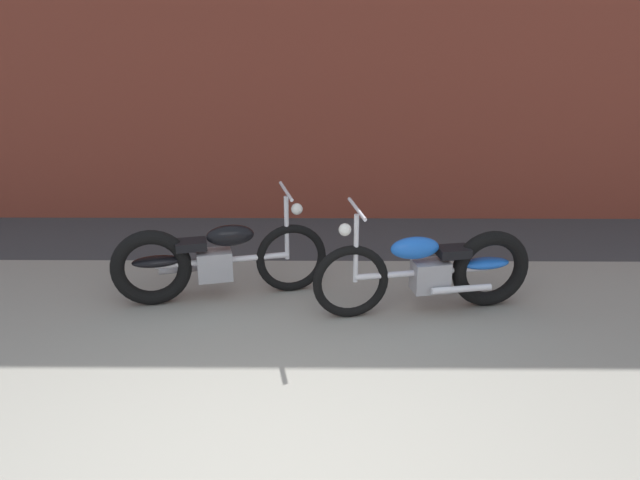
% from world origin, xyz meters
% --- Properties ---
extents(sidewalk_slab, '(36.00, 3.50, 0.01)m').
position_xyz_m(sidewalk_slab, '(0.00, 1.75, 0.00)').
color(sidewalk_slab, gray).
rests_on(sidewalk_slab, ground).
extents(brick_building_wall, '(36.00, 0.50, 4.56)m').
position_xyz_m(brick_building_wall, '(0.00, 5.20, 2.28)').
color(brick_building_wall, brown).
rests_on(brick_building_wall, ground).
extents(motorcycle_black, '(1.97, 0.73, 1.03)m').
position_xyz_m(motorcycle_black, '(-0.70, 2.57, 0.40)').
color(motorcycle_black, black).
rests_on(motorcycle_black, ground).
extents(motorcycle_blue, '(1.99, 0.65, 1.03)m').
position_xyz_m(motorcycle_blue, '(1.43, 2.36, 0.40)').
color(motorcycle_blue, black).
rests_on(motorcycle_blue, ground).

